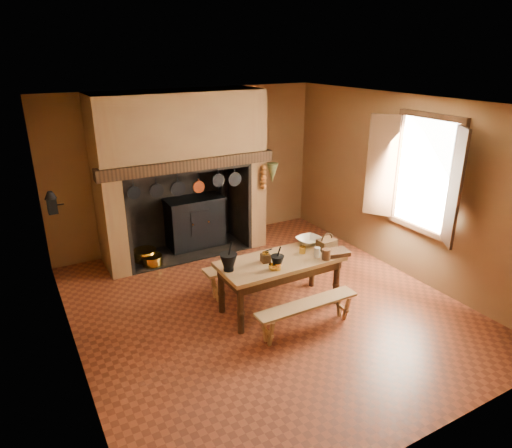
{
  "coord_description": "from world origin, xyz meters",
  "views": [
    {
      "loc": [
        -2.87,
        -4.83,
        3.41
      ],
      "look_at": [
        0.02,
        0.3,
        1.15
      ],
      "focal_mm": 32.0,
      "sensor_mm": 36.0,
      "label": 1
    }
  ],
  "objects": [
    {
      "name": "brass_cup",
      "position": [
        -0.1,
        -0.34,
        0.79
      ],
      "size": [
        0.14,
        0.14,
        0.09
      ],
      "primitive_type": "imported",
      "rotation": [
        0.0,
        0.0,
        -0.39
      ],
      "color": "gold",
      "rests_on": "work_table"
    },
    {
      "name": "wall_coffee_mill",
      "position": [
        -2.42,
        1.55,
        1.52
      ],
      "size": [
        0.23,
        0.16,
        0.31
      ],
      "color": "black",
      "rests_on": "wall_left"
    },
    {
      "name": "onion_string",
      "position": [
        1.0,
        1.79,
        1.33
      ],
      "size": [
        0.12,
        0.1,
        0.46
      ],
      "primitive_type": null,
      "color": "#B56721",
      "rests_on": "chimney_breast"
    },
    {
      "name": "hearth_pans",
      "position": [
        -1.05,
        2.22,
        0.09
      ],
      "size": [
        0.51,
        0.62,
        0.2
      ],
      "color": "gold",
      "rests_on": "floor"
    },
    {
      "name": "mixing_bowl",
      "position": [
        0.82,
        0.14,
        0.79
      ],
      "size": [
        0.41,
        0.41,
        0.09
      ],
      "primitive_type": "imported",
      "rotation": [
        0.0,
        0.0,
        0.12
      ],
      "color": "beige",
      "rests_on": "work_table"
    },
    {
      "name": "brass_mug_b",
      "position": [
        0.54,
        -0.09,
        0.79
      ],
      "size": [
        0.09,
        0.09,
        0.1
      ],
      "primitive_type": "cylinder",
      "rotation": [
        0.0,
        0.0,
        0.05
      ],
      "color": "gold",
      "rests_on": "work_table"
    },
    {
      "name": "wall_left",
      "position": [
        -2.5,
        0.0,
        1.4
      ],
      "size": [
        0.02,
        5.5,
        2.8
      ],
      "primitive_type": "cube",
      "color": "brown",
      "rests_on": "floor"
    },
    {
      "name": "bench_front",
      "position": [
        0.16,
        -0.77,
        0.3
      ],
      "size": [
        1.44,
        0.25,
        0.4
      ],
      "color": "#A4764B",
      "rests_on": "floor"
    },
    {
      "name": "iron_range",
      "position": [
        -0.04,
        2.45,
        0.48
      ],
      "size": [
        1.12,
        0.55,
        1.6
      ],
      "color": "black",
      "rests_on": "floor"
    },
    {
      "name": "herb_bunch",
      "position": [
        1.18,
        1.79,
        1.38
      ],
      "size": [
        0.2,
        0.2,
        0.35
      ],
      "primitive_type": "cone",
      "rotation": [
        3.14,
        0.0,
        0.0
      ],
      "color": "#535A2A",
      "rests_on": "chimney_breast"
    },
    {
      "name": "window",
      "position": [
        2.35,
        -0.4,
        1.7
      ],
      "size": [
        0.39,
        1.75,
        1.76
      ],
      "color": "white",
      "rests_on": "wall_right"
    },
    {
      "name": "ceiling",
      "position": [
        0.0,
        0.0,
        2.8
      ],
      "size": [
        5.5,
        5.5,
        0.0
      ],
      "primitive_type": "plane",
      "rotation": [
        3.14,
        0.0,
        0.0
      ],
      "color": "silver",
      "rests_on": "back_wall"
    },
    {
      "name": "brass_mug_a",
      "position": [
        -0.04,
        -0.36,
        0.79
      ],
      "size": [
        0.09,
        0.09,
        0.09
      ],
      "primitive_type": "cylinder",
      "rotation": [
        0.0,
        0.0,
        0.1
      ],
      "color": "gold",
      "rests_on": "work_table"
    },
    {
      "name": "mortar_small",
      "position": [
        -0.02,
        -0.32,
        0.84
      ],
      "size": [
        0.18,
        0.18,
        0.3
      ],
      "rotation": [
        0.0,
        0.0,
        0.05
      ],
      "color": "black",
      "rests_on": "work_table"
    },
    {
      "name": "bench_back",
      "position": [
        0.16,
        0.5,
        0.36
      ],
      "size": [
        1.7,
        0.3,
        0.48
      ],
      "color": "#A4764B",
      "rests_on": "floor"
    },
    {
      "name": "floor",
      "position": [
        0.0,
        0.0,
        0.0
      ],
      "size": [
        5.5,
        5.5,
        0.0
      ],
      "primitive_type": "plane",
      "color": "brown",
      "rests_on": "ground"
    },
    {
      "name": "wall_right",
      "position": [
        2.5,
        0.0,
        1.4
      ],
      "size": [
        0.02,
        5.5,
        2.8
      ],
      "primitive_type": "cube",
      "color": "brown",
      "rests_on": "floor"
    },
    {
      "name": "stoneware_crock",
      "position": [
        0.7,
        -0.42,
        0.82
      ],
      "size": [
        0.13,
        0.13,
        0.15
      ],
      "primitive_type": "cylinder",
      "rotation": [
        0.0,
        0.0,
        0.09
      ],
      "color": "#51321E",
      "rests_on": "work_table"
    },
    {
      "name": "hanging_pans",
      "position": [
        -0.34,
        1.81,
        1.36
      ],
      "size": [
        1.92,
        0.29,
        0.27
      ],
      "color": "black",
      "rests_on": "chimney_breast"
    },
    {
      "name": "mortar_large",
      "position": [
        -0.59,
        -0.07,
        0.87
      ],
      "size": [
        0.23,
        0.23,
        0.39
      ],
      "rotation": [
        0.0,
        0.0,
        0.37
      ],
      "color": "black",
      "rests_on": "work_table"
    },
    {
      "name": "wooden_tray",
      "position": [
        0.92,
        -0.36,
        0.77
      ],
      "size": [
        0.38,
        0.31,
        0.06
      ],
      "primitive_type": "cube",
      "rotation": [
        0.0,
        0.0,
        -0.22
      ],
      "color": "#3B2012",
      "rests_on": "work_table"
    },
    {
      "name": "wicker_basket",
      "position": [
        0.92,
        -0.14,
        0.82
      ],
      "size": [
        0.27,
        0.2,
        0.25
      ],
      "rotation": [
        0.0,
        0.0,
        0.08
      ],
      "color": "#452814",
      "rests_on": "work_table"
    },
    {
      "name": "wall_front",
      "position": [
        0.0,
        -2.75,
        1.4
      ],
      "size": [
        5.0,
        0.02,
        2.8
      ],
      "primitive_type": "cube",
      "color": "brown",
      "rests_on": "floor"
    },
    {
      "name": "work_table",
      "position": [
        0.16,
        -0.12,
        0.63
      ],
      "size": [
        1.72,
        0.76,
        0.74
      ],
      "color": "#A4764B",
      "rests_on": "floor"
    },
    {
      "name": "glass_jar",
      "position": [
        0.64,
        -0.3,
        0.82
      ],
      "size": [
        0.1,
        0.1,
        0.14
      ],
      "primitive_type": "cylinder",
      "rotation": [
        0.0,
        0.0,
        -0.34
      ],
      "color": "beige",
      "rests_on": "work_table"
    },
    {
      "name": "back_wall",
      "position": [
        0.0,
        2.75,
        1.4
      ],
      "size": [
        5.0,
        0.02,
        2.8
      ],
      "primitive_type": "cube",
      "color": "brown",
      "rests_on": "floor"
    },
    {
      "name": "chimney_breast",
      "position": [
        -0.3,
        2.31,
        1.81
      ],
      "size": [
        2.95,
        0.96,
        2.8
      ],
      "color": "brown",
      "rests_on": "floor"
    },
    {
      "name": "coffee_grinder",
      "position": [
        -0.05,
        -0.09,
        0.81
      ],
      "size": [
        0.16,
        0.13,
        0.18
      ],
      "rotation": [
        0.0,
        0.0,
        -0.15
      ],
      "color": "#3B2012",
      "rests_on": "work_table"
    }
  ]
}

